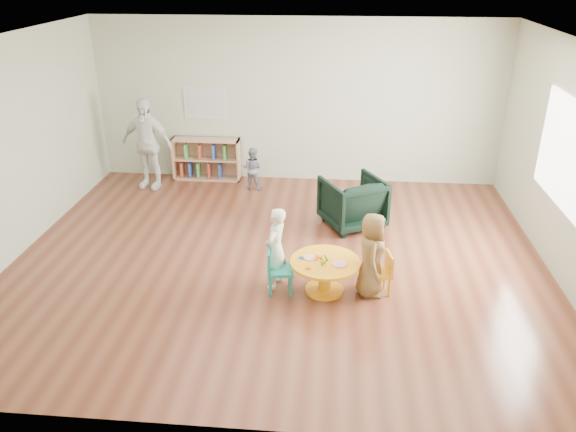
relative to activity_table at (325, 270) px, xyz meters
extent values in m
plane|color=#5D2D1D|center=(-0.63, 0.76, -0.29)|extent=(7.00, 7.00, 0.00)
cube|color=white|center=(-0.63, 0.76, 2.46)|extent=(7.00, 6.00, 0.10)
cube|color=#ABB69C|center=(-0.63, 3.76, 1.11)|extent=(7.00, 0.10, 2.80)
cube|color=#ABB69C|center=(-0.63, -2.24, 1.11)|extent=(7.00, 0.10, 2.80)
cube|color=#ABB69C|center=(-4.13, 0.76, 1.11)|extent=(0.10, 6.00, 2.80)
cube|color=#ABB69C|center=(2.87, 0.76, 1.11)|extent=(0.10, 6.00, 2.80)
cube|color=silver|center=(2.85, 1.06, 1.21)|extent=(0.02, 1.60, 1.30)
cylinder|color=orange|center=(0.00, 0.00, -0.10)|extent=(0.15, 0.15, 0.38)
cylinder|color=orange|center=(0.00, 0.00, -0.27)|extent=(0.46, 0.46, 0.04)
cylinder|color=orange|center=(0.00, 0.00, 0.11)|extent=(0.83, 0.83, 0.04)
cylinder|color=pink|center=(-0.18, 0.05, 0.13)|extent=(0.15, 0.15, 0.02)
cylinder|color=pink|center=(0.17, -0.07, 0.13)|extent=(0.17, 0.17, 0.02)
cylinder|color=orange|center=(-0.02, -0.02, 0.15)|extent=(0.06, 0.13, 0.04)
cylinder|color=#12651D|center=(-0.03, -0.10, 0.15)|extent=(0.03, 0.05, 0.02)
cylinder|color=#12651D|center=(0.00, 0.07, 0.15)|extent=(0.03, 0.05, 0.02)
cube|color=red|center=(-0.04, 0.06, 0.14)|extent=(0.05, 0.06, 0.02)
cube|color=orange|center=(-0.11, 0.02, 0.14)|extent=(0.07, 0.07, 0.02)
cube|color=#174DB2|center=(-0.28, 0.04, 0.14)|extent=(0.07, 0.07, 0.02)
cube|color=#12651D|center=(0.01, 0.02, 0.14)|extent=(0.06, 0.06, 0.02)
cube|color=red|center=(-0.10, 0.07, 0.14)|extent=(0.05, 0.06, 0.02)
cube|color=orange|center=(-0.19, -0.20, 0.14)|extent=(0.06, 0.05, 0.02)
cube|color=teal|center=(-0.53, -0.04, -0.01)|extent=(0.34, 0.34, 0.04)
cube|color=teal|center=(-0.66, -0.06, 0.15)|extent=(0.07, 0.31, 0.26)
cylinder|color=teal|center=(-0.67, 0.06, -0.16)|extent=(0.04, 0.04, 0.26)
cylinder|color=teal|center=(-0.63, -0.18, -0.16)|extent=(0.04, 0.04, 0.26)
cylinder|color=teal|center=(-0.43, 0.10, -0.16)|extent=(0.04, 0.04, 0.26)
cylinder|color=teal|center=(-0.39, -0.14, -0.16)|extent=(0.04, 0.04, 0.26)
cube|color=orange|center=(0.64, 0.04, -0.03)|extent=(0.32, 0.32, 0.04)
cube|color=orange|center=(0.75, 0.07, 0.11)|extent=(0.08, 0.28, 0.24)
cylinder|color=orange|center=(0.77, -0.04, -0.17)|extent=(0.03, 0.03, 0.24)
cylinder|color=orange|center=(0.72, 0.17, -0.17)|extent=(0.03, 0.03, 0.24)
cylinder|color=orange|center=(0.55, -0.09, -0.17)|extent=(0.03, 0.03, 0.24)
cylinder|color=orange|center=(0.51, 0.13, -0.17)|extent=(0.03, 0.03, 0.24)
cube|color=tan|center=(-2.81, 3.59, 0.09)|extent=(0.03, 0.30, 0.75)
cube|color=tan|center=(-1.64, 3.59, 0.09)|extent=(0.03, 0.30, 0.75)
cube|color=tan|center=(-2.23, 3.59, -0.27)|extent=(1.20, 0.30, 0.03)
cube|color=tan|center=(-2.23, 3.59, 0.45)|extent=(1.20, 0.30, 0.03)
cube|color=tan|center=(-2.23, 3.59, 0.09)|extent=(1.14, 0.28, 0.03)
cube|color=tan|center=(-2.23, 3.73, 0.09)|extent=(1.20, 0.02, 0.75)
cube|color=#B74830|center=(-2.68, 3.57, -0.11)|extent=(0.04, 0.18, 0.26)
cube|color=#3556B9|center=(-2.53, 3.57, -0.11)|extent=(0.04, 0.18, 0.26)
cube|color=#4CA64F|center=(-2.38, 3.57, -0.11)|extent=(0.04, 0.18, 0.26)
cube|color=#B74830|center=(-2.18, 3.57, -0.11)|extent=(0.04, 0.18, 0.26)
cube|color=#3556B9|center=(-1.98, 3.57, -0.11)|extent=(0.04, 0.18, 0.26)
cube|color=#4CA64F|center=(-2.58, 3.57, 0.24)|extent=(0.04, 0.18, 0.26)
cube|color=#B74830|center=(-2.33, 3.57, 0.24)|extent=(0.04, 0.18, 0.26)
cube|color=#3556B9|center=(-2.08, 3.57, 0.24)|extent=(0.04, 0.18, 0.26)
cube|color=#4CA64F|center=(-1.88, 3.57, 0.24)|extent=(0.04, 0.18, 0.26)
cube|color=silver|center=(-2.23, 3.74, 1.06)|extent=(0.74, 0.01, 0.54)
cube|color=#FF3539|center=(-2.23, 3.74, 1.06)|extent=(0.70, 0.00, 0.50)
imported|color=black|center=(0.35, 1.87, 0.08)|extent=(1.09, 1.10, 0.75)
imported|color=white|center=(-0.59, 0.08, 0.22)|extent=(0.35, 0.43, 1.03)
imported|color=orange|center=(0.54, 0.01, 0.23)|extent=(0.33, 0.51, 1.04)
imported|color=#192340|center=(-1.34, 3.19, 0.08)|extent=(0.40, 0.34, 0.74)
imported|color=white|center=(-3.14, 3.13, 0.49)|extent=(0.97, 0.54, 1.56)
camera|label=1|loc=(0.09, -5.77, 3.38)|focal=35.00mm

